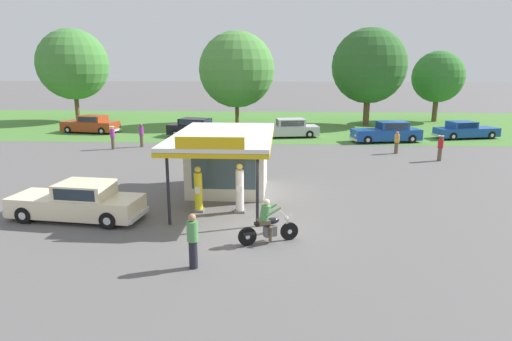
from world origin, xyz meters
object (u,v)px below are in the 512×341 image
object	(u,v)px
featured_classic_sedan	(78,203)
parked_car_back_row_far_right	(287,129)
bystander_strolling_foreground	(440,147)
bystander_chatting_near_pumps	(141,135)
gas_pump_offside	(240,190)
parked_car_back_row_right	(387,133)
parked_car_back_row_far_left	(91,125)
motorcycle_with_rider	(268,225)
parked_car_back_row_centre_left	(465,131)
bystander_standing_back_lot	(193,240)
gas_pump_nearside	(198,191)
bystander_leaning_by_kiosk	(397,142)
bystander_admiring_sedan	(113,137)

from	to	relation	value
featured_classic_sedan	parked_car_back_row_far_right	world-z (taller)	parked_car_back_row_far_right
bystander_strolling_foreground	bystander_chatting_near_pumps	bearing A→B (deg)	169.95
gas_pump_offside	parked_car_back_row_right	distance (m)	20.42
parked_car_back_row_far_left	bystander_chatting_near_pumps	size ratio (longest dim) A/B	3.06
motorcycle_with_rider	parked_car_back_row_centre_left	distance (m)	27.95
gas_pump_offside	bystander_strolling_foreground	world-z (taller)	gas_pump_offside
parked_car_back_row_far_right	parked_car_back_row_centre_left	world-z (taller)	parked_car_back_row_far_right
parked_car_back_row_far_left	bystander_standing_back_lot	world-z (taller)	bystander_standing_back_lot
gas_pump_nearside	bystander_chatting_near_pumps	world-z (taller)	gas_pump_nearside
featured_classic_sedan	bystander_leaning_by_kiosk	size ratio (longest dim) A/B	3.56
gas_pump_offside	bystander_chatting_near_pumps	world-z (taller)	gas_pump_offside
gas_pump_nearside	gas_pump_offside	distance (m)	1.73
bystander_strolling_foreground	parked_car_back_row_centre_left	bearing A→B (deg)	60.48
motorcycle_with_rider	bystander_leaning_by_kiosk	distance (m)	18.18
motorcycle_with_rider	featured_classic_sedan	distance (m)	7.82
featured_classic_sedan	bystander_standing_back_lot	world-z (taller)	bystander_standing_back_lot
gas_pump_offside	bystander_chatting_near_pumps	xyz separation A→B (m)	(-8.79, 14.40, -0.03)
featured_classic_sedan	bystander_standing_back_lot	xyz separation A→B (m)	(5.42, -3.99, 0.23)
gas_pump_offside	gas_pump_nearside	bearing A→B (deg)	-180.00
gas_pump_offside	featured_classic_sedan	distance (m)	6.43
parked_car_back_row_centre_left	bystander_standing_back_lot	world-z (taller)	bystander_standing_back_lot
gas_pump_offside	bystander_chatting_near_pumps	size ratio (longest dim) A/B	1.19
bystander_leaning_by_kiosk	bystander_admiring_sedan	world-z (taller)	bystander_admiring_sedan
parked_car_back_row_far_right	bystander_chatting_near_pumps	world-z (taller)	bystander_chatting_near_pumps
parked_car_back_row_centre_left	bystander_strolling_foreground	xyz separation A→B (m)	(-5.22, -9.21, 0.23)
gas_pump_nearside	parked_car_back_row_right	xyz separation A→B (m)	(11.77, 17.77, -0.15)
gas_pump_offside	parked_car_back_row_far_left	bearing A→B (deg)	126.57
gas_pump_nearside	bystander_leaning_by_kiosk	distance (m)	17.25
featured_classic_sedan	parked_car_back_row_far_right	size ratio (longest dim) A/B	0.95
bystander_chatting_near_pumps	featured_classic_sedan	bearing A→B (deg)	-80.97
bystander_leaning_by_kiosk	bystander_strolling_foreground	size ratio (longest dim) A/B	0.93
motorcycle_with_rider	bystander_chatting_near_pumps	distance (m)	20.23
bystander_strolling_foreground	bystander_standing_back_lot	distance (m)	20.38
bystander_chatting_near_pumps	parked_car_back_row_right	bearing A→B (deg)	10.16
bystander_admiring_sedan	gas_pump_nearside	bearing A→B (deg)	-56.44
gas_pump_nearside	parked_car_back_row_far_right	xyz separation A→B (m)	(3.84, 19.68, -0.18)
bystander_standing_back_lot	bystander_strolling_foreground	bearing A→B (deg)	51.55
gas_pump_nearside	bystander_strolling_foreground	world-z (taller)	gas_pump_nearside
gas_pump_offside	bystander_standing_back_lot	distance (m)	5.29
featured_classic_sedan	bystander_admiring_sedan	xyz separation A→B (m)	(-4.27, 14.57, 0.23)
parked_car_back_row_far_left	parked_car_back_row_right	world-z (taller)	parked_car_back_row_right
gas_pump_offside	parked_car_back_row_far_right	world-z (taller)	gas_pump_offside
parked_car_back_row_far_right	parked_car_back_row_far_left	bearing A→B (deg)	175.48
gas_pump_nearside	parked_car_back_row_right	world-z (taller)	gas_pump_nearside
parked_car_back_row_far_left	bystander_strolling_foreground	bearing A→B (deg)	-20.66
motorcycle_with_rider	gas_pump_nearside	bearing A→B (deg)	133.54
parked_car_back_row_far_left	bystander_leaning_by_kiosk	distance (m)	26.51
featured_classic_sedan	bystander_leaning_by_kiosk	distance (m)	21.34
bystander_standing_back_lot	parked_car_back_row_right	bearing A→B (deg)	64.55
parked_car_back_row_far_left	bystander_admiring_sedan	distance (m)	9.24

